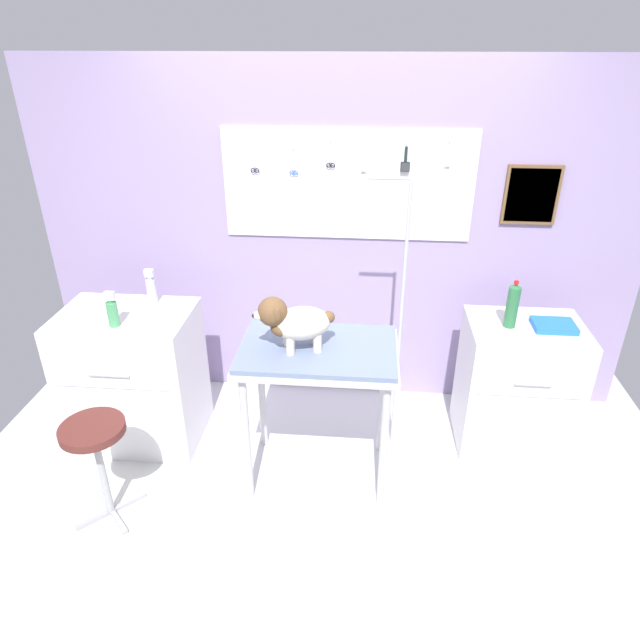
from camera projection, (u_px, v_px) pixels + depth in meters
ground at (318, 517)px, 3.10m from camera, size 4.40×4.00×0.04m
rear_wall_panel at (337, 241)px, 3.68m from camera, size 4.00×0.11×2.30m
grooming_table at (318, 363)px, 3.04m from camera, size 0.87×0.58×0.88m
grooming_arm at (398, 334)px, 3.26m from camera, size 0.29×0.11×1.74m
dog at (293, 322)px, 2.89m from camera, size 0.42×0.28×0.31m
counter_left at (134, 377)px, 3.51m from camera, size 0.80×0.58×0.90m
cabinet_right at (516, 386)px, 3.47m from camera, size 0.68×0.54×0.85m
stool at (95, 443)px, 2.87m from camera, size 0.33×0.33×0.61m
spray_bottle_short at (151, 289)px, 3.41m from camera, size 0.06×0.06×0.22m
spray_bottle_tall at (112, 312)px, 3.14m from camera, size 0.06×0.06×0.21m
soda_bottle at (512, 305)px, 3.21m from camera, size 0.07×0.07×0.29m
supply_tray at (554, 326)px, 3.24m from camera, size 0.24×0.18×0.04m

